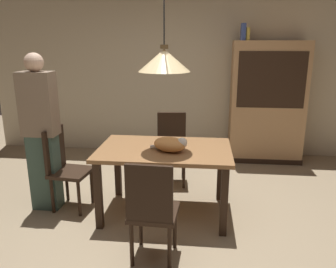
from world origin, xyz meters
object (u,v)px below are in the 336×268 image
chair_near_front (152,208)px  book_yellow_short (247,34)px  hutch_bookcase (267,105)px  chair_left_side (64,165)px  pendant_lamp (164,60)px  person_standing (41,133)px  dining_table (165,157)px  cat_sleeping (171,144)px  book_blue_wide (243,32)px  chair_far_back (172,145)px

chair_near_front → book_yellow_short: book_yellow_short is taller
chair_near_front → hutch_bookcase: (1.38, 2.75, 0.38)m
chair_left_side → book_yellow_short: (2.14, 1.87, 1.43)m
pendant_lamp → person_standing: pendant_lamp is taller
chair_near_front → person_standing: size_ratio=0.54×
dining_table → cat_sleeping: 0.22m
dining_table → chair_left_side: 1.14m
book_blue_wide → dining_table: bearing=-116.9°
cat_sleeping → book_yellow_short: 2.46m
hutch_bookcase → chair_near_front: bearing=-116.6°
chair_left_side → pendant_lamp: size_ratio=0.72×
hutch_bookcase → book_yellow_short: 1.11m
hutch_bookcase → book_yellow_short: book_yellow_short is taller
chair_near_front → cat_sleeping: (0.08, 0.78, 0.32)m
book_blue_wide → book_yellow_short: bearing=0.0°
pendant_lamp → book_yellow_short: pendant_lamp is taller
pendant_lamp → hutch_bookcase: size_ratio=0.70×
chair_near_front → book_yellow_short: size_ratio=4.65×
cat_sleeping → book_yellow_short: bearing=64.6°
cat_sleeping → book_yellow_short: book_yellow_short is taller
chair_left_side → book_yellow_short: bearing=41.1°
chair_far_back → person_standing: bearing=-146.4°
dining_table → book_yellow_short: (1.02, 1.88, 1.29)m
chair_near_front → book_blue_wide: size_ratio=3.88×
dining_table → person_standing: size_ratio=0.81×
chair_far_back → chair_near_front: bearing=-89.9°
hutch_bookcase → book_blue_wide: (-0.42, 0.00, 1.08)m
pendant_lamp → person_standing: (-1.35, -0.01, -0.79)m
dining_table → book_blue_wide: bearing=63.1°
chair_left_side → person_standing: person_standing is taller
cat_sleeping → pendant_lamp: size_ratio=0.31×
cat_sleeping → chair_left_side: bearing=174.7°
chair_left_side → hutch_bookcase: 3.14m
book_yellow_short → pendant_lamp: bearing=-118.4°
hutch_bookcase → person_standing: (-2.72, -1.89, -0.01)m
chair_near_front → book_yellow_short: 3.27m
pendant_lamp → book_yellow_short: 2.15m
cat_sleeping → book_yellow_short: size_ratio=2.03×
dining_table → book_yellow_short: 2.49m
person_standing → chair_far_back: bearing=33.6°
hutch_bookcase → dining_table: bearing=-126.2°
chair_far_back → book_yellow_short: book_yellow_short is taller
book_yellow_short → chair_far_back: bearing=-135.7°
hutch_bookcase → pendant_lamp: bearing=-126.2°
chair_near_front → book_blue_wide: 3.26m
chair_left_side → chair_far_back: same height
pendant_lamp → person_standing: 1.56m
chair_left_side → book_blue_wide: 3.15m
dining_table → chair_near_front: size_ratio=1.51×
chair_far_back → book_yellow_short: bearing=44.3°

